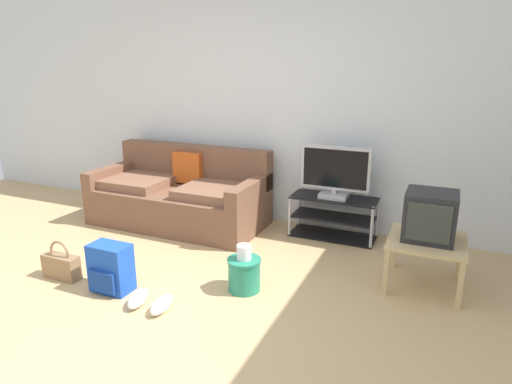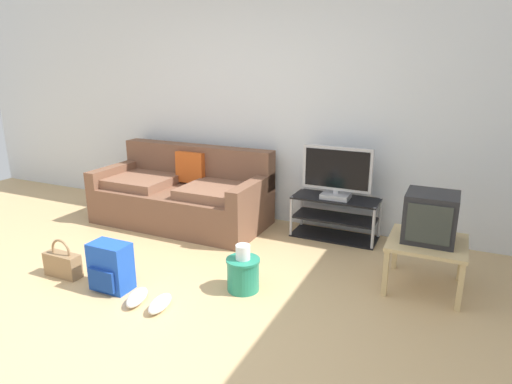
{
  "view_description": "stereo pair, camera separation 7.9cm",
  "coord_description": "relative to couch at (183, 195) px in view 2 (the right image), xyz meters",
  "views": [
    {
      "loc": [
        1.94,
        -2.21,
        1.79
      ],
      "look_at": [
        0.46,
        1.14,
        0.72
      ],
      "focal_mm": 30.99,
      "sensor_mm": 36.0,
      "label": 1
    },
    {
      "loc": [
        2.01,
        -2.18,
        1.79
      ],
      "look_at": [
        0.46,
        1.14,
        0.72
      ],
      "focal_mm": 30.99,
      "sensor_mm": 36.0,
      "label": 2
    }
  ],
  "objects": [
    {
      "name": "flat_tv",
      "position": [
        1.72,
        0.24,
        0.39
      ],
      "size": [
        0.72,
        0.22,
        0.54
      ],
      "color": "#B2B2B7",
      "rests_on": "tv_stand"
    },
    {
      "name": "backpack",
      "position": [
        0.37,
        -1.6,
        -0.12
      ],
      "size": [
        0.33,
        0.27,
        0.4
      ],
      "rotation": [
        0.0,
        0.0,
        0.01
      ],
      "color": "blue",
      "rests_on": "ground_plane"
    },
    {
      "name": "crt_tv",
      "position": [
        2.68,
        -0.48,
        0.3
      ],
      "size": [
        0.39,
        0.38,
        0.39
      ],
      "color": "#232326",
      "rests_on": "side_table"
    },
    {
      "name": "cleaning_bucket",
      "position": [
        1.35,
        -1.16,
        -0.15
      ],
      "size": [
        0.28,
        0.28,
        0.39
      ],
      "color": "#238466",
      "rests_on": "ground_plane"
    },
    {
      "name": "side_table",
      "position": [
        2.68,
        -0.5,
        0.05
      ],
      "size": [
        0.6,
        0.6,
        0.42
      ],
      "color": "tan",
      "rests_on": "ground_plane"
    },
    {
      "name": "tv_stand",
      "position": [
        1.72,
        0.26,
        -0.1
      ],
      "size": [
        0.89,
        0.37,
        0.44
      ],
      "color": "black",
      "rests_on": "ground_plane"
    },
    {
      "name": "wall_back",
      "position": [
        0.82,
        0.56,
        1.03
      ],
      "size": [
        9.0,
        0.1,
        2.7
      ],
      "primitive_type": "cube",
      "color": "silver",
      "rests_on": "ground_plane"
    },
    {
      "name": "couch",
      "position": [
        0.0,
        0.0,
        0.0
      ],
      "size": [
        1.95,
        0.93,
        0.85
      ],
      "color": "brown",
      "rests_on": "ground_plane"
    },
    {
      "name": "ground_plane",
      "position": [
        0.82,
        -1.89,
        -0.33
      ],
      "size": [
        9.0,
        9.8,
        0.02
      ],
      "primitive_type": "cube",
      "color": "tan"
    },
    {
      "name": "handbag",
      "position": [
        -0.17,
        -1.61,
        -0.2
      ],
      "size": [
        0.34,
        0.12,
        0.34
      ],
      "rotation": [
        0.0,
        0.0,
        -0.56
      ],
      "color": "olive",
      "rests_on": "ground_plane"
    },
    {
      "name": "sneakers_pair",
      "position": [
        0.81,
        -1.7,
        -0.27
      ],
      "size": [
        0.39,
        0.3,
        0.09
      ],
      "color": "white",
      "rests_on": "ground_plane"
    }
  ]
}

